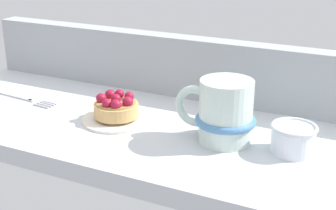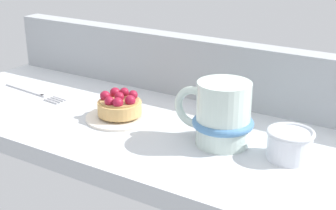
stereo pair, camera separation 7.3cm
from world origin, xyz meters
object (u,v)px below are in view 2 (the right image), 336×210
at_px(coffee_mug, 221,114).
at_px(dessert_fork, 34,92).
at_px(sugar_bowl, 290,144).
at_px(dessert_plate, 120,116).
at_px(raspberry_tart, 119,105).

relative_size(coffee_mug, dessert_fork, 0.76).
height_order(dessert_fork, sugar_bowl, sugar_bowl).
bearing_deg(sugar_bowl, dessert_plate, -178.19).
xyz_separation_m(dessert_plate, dessert_fork, (-0.21, 0.01, -0.00)).
bearing_deg(coffee_mug, dessert_plate, -179.07).
distance_m(raspberry_tart, sugar_bowl, 0.28).
bearing_deg(dessert_fork, sugar_bowl, -0.21).
bearing_deg(coffee_mug, dessert_fork, 178.86).
height_order(dessert_plate, coffee_mug, coffee_mug).
bearing_deg(dessert_fork, dessert_plate, -2.90).
bearing_deg(raspberry_tart, dessert_fork, 177.08).
distance_m(coffee_mug, sugar_bowl, 0.10).
distance_m(coffee_mug, dessert_fork, 0.39).
relative_size(raspberry_tart, coffee_mug, 0.58).
relative_size(coffee_mug, sugar_bowl, 1.91).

